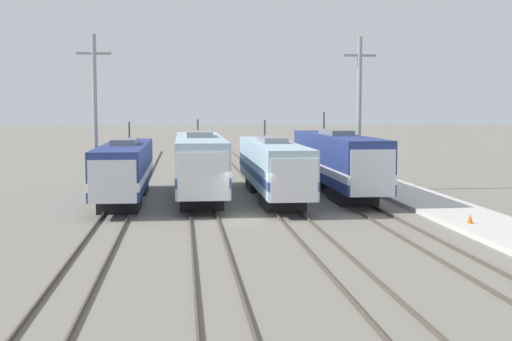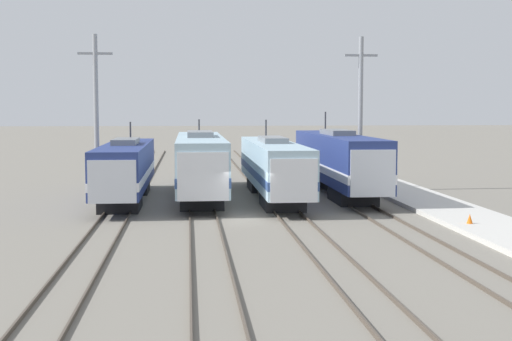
# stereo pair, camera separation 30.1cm
# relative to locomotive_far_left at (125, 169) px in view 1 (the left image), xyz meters

# --- Properties ---
(ground_plane) EXTENTS (400.00, 400.00, 0.00)m
(ground_plane) POSITION_rel_locomotive_far_left_xyz_m (7.06, -7.77, -2.04)
(ground_plane) COLOR slate
(rail_pair_far_left) EXTENTS (1.51, 120.00, 0.15)m
(rail_pair_far_left) POSITION_rel_locomotive_far_left_xyz_m (0.00, -7.77, -1.97)
(rail_pair_far_left) COLOR #4C4238
(rail_pair_far_left) RESTS_ON ground_plane
(rail_pair_center_left) EXTENTS (1.51, 120.00, 0.15)m
(rail_pair_center_left) POSITION_rel_locomotive_far_left_xyz_m (4.71, -7.77, -1.97)
(rail_pair_center_left) COLOR #4C4238
(rail_pair_center_left) RESTS_ON ground_plane
(rail_pair_center_right) EXTENTS (1.51, 120.00, 0.15)m
(rail_pair_center_right) POSITION_rel_locomotive_far_left_xyz_m (9.42, -7.77, -1.97)
(rail_pair_center_right) COLOR #4C4238
(rail_pair_center_right) RESTS_ON ground_plane
(rail_pair_far_right) EXTENTS (1.51, 120.00, 0.15)m
(rail_pair_far_right) POSITION_rel_locomotive_far_left_xyz_m (14.13, -7.77, -1.97)
(rail_pair_far_right) COLOR #4C4238
(rail_pair_far_right) RESTS_ON ground_plane
(locomotive_far_left) EXTENTS (2.75, 16.99, 4.94)m
(locomotive_far_left) POSITION_rel_locomotive_far_left_xyz_m (0.00, 0.00, 0.00)
(locomotive_far_left) COLOR black
(locomotive_far_left) RESTS_ON ground_plane
(locomotive_center_left) EXTENTS (3.02, 18.54, 5.08)m
(locomotive_center_left) POSITION_rel_locomotive_far_left_xyz_m (4.71, 1.22, 0.20)
(locomotive_center_left) COLOR #232326
(locomotive_center_left) RESTS_ON ground_plane
(locomotive_center_right) EXTENTS (2.75, 18.91, 5.06)m
(locomotive_center_right) POSITION_rel_locomotive_far_left_xyz_m (9.42, 0.34, 0.03)
(locomotive_center_right) COLOR #232326
(locomotive_center_right) RESTS_ON ground_plane
(locomotive_far_right) EXTENTS (2.81, 19.46, 5.61)m
(locomotive_far_right) POSITION_rel_locomotive_far_left_xyz_m (14.13, 2.45, 0.21)
(locomotive_far_right) COLOR black
(locomotive_far_right) RESTS_ON ground_plane
(catenary_tower_left) EXTENTS (2.35, 0.33, 10.89)m
(catenary_tower_left) POSITION_rel_locomotive_far_left_xyz_m (-2.33, 4.58, 3.60)
(catenary_tower_left) COLOR gray
(catenary_tower_left) RESTS_ON ground_plane
(catenary_tower_right) EXTENTS (2.35, 0.33, 10.89)m
(catenary_tower_right) POSITION_rel_locomotive_far_left_xyz_m (16.12, 4.58, 3.60)
(catenary_tower_right) COLOR gray
(catenary_tower_right) RESTS_ON ground_plane
(platform) EXTENTS (4.00, 120.00, 0.25)m
(platform) POSITION_rel_locomotive_far_left_xyz_m (18.62, -7.77, -1.92)
(platform) COLOR beige
(platform) RESTS_ON ground_plane
(traffic_cone) EXTENTS (0.30, 0.30, 0.48)m
(traffic_cone) POSITION_rel_locomotive_far_left_xyz_m (17.62, -11.88, -1.55)
(traffic_cone) COLOR orange
(traffic_cone) RESTS_ON platform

